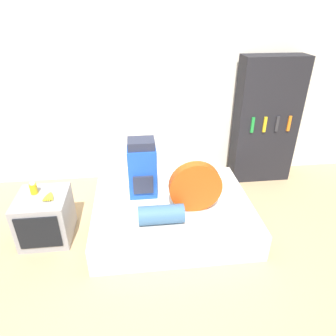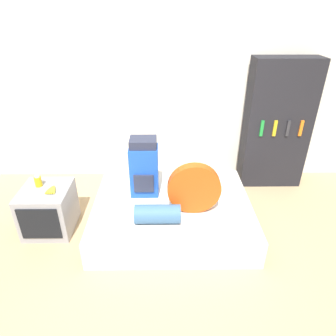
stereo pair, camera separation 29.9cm
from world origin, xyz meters
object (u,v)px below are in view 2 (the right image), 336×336
at_px(backpack, 144,168).
at_px(television, 49,209).
at_px(canister, 38,181).
at_px(bookshelf, 277,125).
at_px(sleeping_roll, 158,214).
at_px(tent_bag, 194,188).

height_order(backpack, television, backpack).
bearing_deg(canister, bookshelf, 17.90).
relative_size(backpack, bookshelf, 0.40).
relative_size(backpack, television, 1.24).
height_order(canister, bookshelf, bookshelf).
bearing_deg(sleeping_roll, backpack, 106.28).
distance_m(backpack, canister, 1.21).
height_order(tent_bag, bookshelf, bookshelf).
relative_size(sleeping_roll, canister, 3.62).
xyz_separation_m(backpack, tent_bag, (0.56, -0.37, -0.06)).
relative_size(sleeping_roll, television, 0.84).
xyz_separation_m(tent_bag, bookshelf, (1.23, 1.16, 0.28)).
distance_m(television, bookshelf, 3.15).
bearing_deg(sleeping_roll, tent_bag, 26.95).
bearing_deg(tent_bag, backpack, 146.79).
relative_size(television, canister, 4.33).
relative_size(backpack, tent_bag, 1.23).
distance_m(sleeping_roll, bookshelf, 2.17).
distance_m(backpack, tent_bag, 0.67).
bearing_deg(bookshelf, canister, -162.10).
bearing_deg(television, tent_bag, -3.75).
xyz_separation_m(backpack, canister, (-1.19, -0.17, -0.07)).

